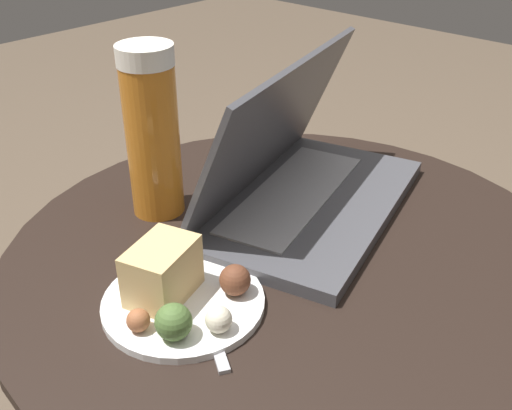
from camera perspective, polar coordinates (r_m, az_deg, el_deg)
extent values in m
cylinder|color=#515156|center=(0.94, 2.95, -17.01)|extent=(0.06, 0.06, 0.47)
cylinder|color=black|center=(0.78, 3.43, -4.74)|extent=(0.74, 0.74, 0.02)
cube|color=#47474C|center=(0.85, 5.48, 0.04)|extent=(0.42, 0.30, 0.02)
cube|color=gray|center=(0.86, 3.56, 1.14)|extent=(0.31, 0.17, 0.00)
cube|color=#47474C|center=(0.83, 1.64, 7.50)|extent=(0.38, 0.18, 0.20)
cube|color=black|center=(0.83, 1.81, 7.39)|extent=(0.35, 0.16, 0.18)
cylinder|color=#C6701E|center=(0.82, -9.77, 5.96)|extent=(0.07, 0.07, 0.21)
cylinder|color=white|center=(0.78, -10.54, 13.90)|extent=(0.07, 0.07, 0.03)
cylinder|color=white|center=(0.69, -6.92, -9.19)|extent=(0.18, 0.18, 0.01)
cube|color=#DBB775|center=(0.67, -8.91, -6.24)|extent=(0.10, 0.08, 0.06)
sphere|color=beige|center=(0.63, -3.58, -10.82)|extent=(0.03, 0.03, 0.03)
sphere|color=brown|center=(0.68, -2.01, -7.14)|extent=(0.04, 0.04, 0.04)
sphere|color=#4C6B33|center=(0.63, -7.86, -10.96)|extent=(0.04, 0.04, 0.04)
sphere|color=#9E5B38|center=(0.64, -11.15, -10.72)|extent=(0.03, 0.03, 0.03)
cube|color=#B2B2B7|center=(0.65, -4.27, -11.87)|extent=(0.07, 0.11, 0.00)
cube|color=#B2B2B7|center=(0.72, -5.81, -7.31)|extent=(0.05, 0.06, 0.00)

